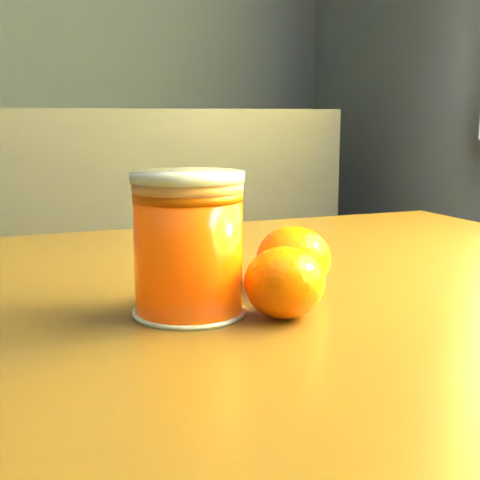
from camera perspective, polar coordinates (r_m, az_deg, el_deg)
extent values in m
cube|color=brown|center=(0.60, -3.10, -6.07)|extent=(1.05, 0.78, 0.04)
cylinder|color=#5A2B16|center=(1.16, 13.66, -17.36)|extent=(0.05, 0.05, 0.69)
cylinder|color=#FF4C05|center=(0.51, -4.41, -1.16)|extent=(0.08, 0.08, 0.09)
cylinder|color=#F1A562|center=(0.50, -4.50, 4.56)|extent=(0.08, 0.08, 0.01)
cylinder|color=silver|center=(0.50, -4.51, 5.29)|extent=(0.09, 0.09, 0.01)
ellipsoid|color=#FF6805|center=(0.50, 3.83, -3.64)|extent=(0.07, 0.07, 0.05)
ellipsoid|color=#FF6805|center=(0.58, 4.60, -1.62)|extent=(0.07, 0.07, 0.06)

